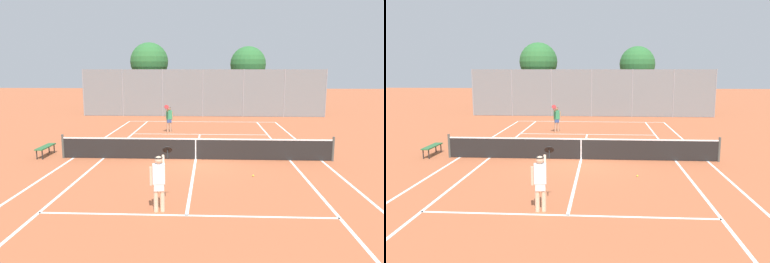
# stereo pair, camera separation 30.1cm
# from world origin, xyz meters

# --- Properties ---
(ground_plane) EXTENTS (120.00, 120.00, 0.00)m
(ground_plane) POSITION_xyz_m (0.00, 0.00, 0.00)
(ground_plane) COLOR #B25B38
(court_line_markings) EXTENTS (11.10, 23.90, 0.01)m
(court_line_markings) POSITION_xyz_m (0.00, 0.00, 0.00)
(court_line_markings) COLOR white
(court_line_markings) RESTS_ON ground
(tennis_net) EXTENTS (12.00, 0.10, 1.07)m
(tennis_net) POSITION_xyz_m (0.00, 0.00, 0.51)
(tennis_net) COLOR #474C47
(tennis_net) RESTS_ON ground
(player_near_side) EXTENTS (0.59, 0.79, 1.77)m
(player_near_side) POSITION_xyz_m (-0.78, -6.14, 0.93)
(player_near_side) COLOR beige
(player_near_side) RESTS_ON ground
(player_far_left) EXTENTS (0.50, 0.86, 1.77)m
(player_far_left) POSITION_xyz_m (-1.95, 7.10, 0.93)
(player_far_left) COLOR tan
(player_far_left) RESTS_ON ground
(loose_tennis_ball_0) EXTENTS (0.07, 0.07, 0.07)m
(loose_tennis_ball_0) POSITION_xyz_m (2.25, -2.54, 0.03)
(loose_tennis_ball_0) COLOR #D1DB33
(loose_tennis_ball_0) RESTS_ON ground
(loose_tennis_ball_1) EXTENTS (0.07, 0.07, 0.07)m
(loose_tennis_ball_1) POSITION_xyz_m (-1.77, 3.33, 0.03)
(loose_tennis_ball_1) COLOR #D1DB33
(loose_tennis_ball_1) RESTS_ON ground
(courtside_bench) EXTENTS (0.36, 1.50, 0.47)m
(courtside_bench) POSITION_xyz_m (-6.89, 0.31, 0.41)
(courtside_bench) COLOR #2D6638
(courtside_bench) RESTS_ON ground
(back_fence) EXTENTS (20.26, 0.08, 3.93)m
(back_fence) POSITION_xyz_m (0.00, 15.10, 1.96)
(back_fence) COLOR gray
(back_fence) RESTS_ON ground
(tree_behind_left) EXTENTS (3.41, 3.41, 6.28)m
(tree_behind_left) POSITION_xyz_m (-4.92, 17.82, 4.47)
(tree_behind_left) COLOR brown
(tree_behind_left) RESTS_ON ground
(tree_behind_right) EXTENTS (3.24, 3.24, 5.98)m
(tree_behind_right) POSITION_xyz_m (4.07, 18.84, 4.26)
(tree_behind_right) COLOR brown
(tree_behind_right) RESTS_ON ground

